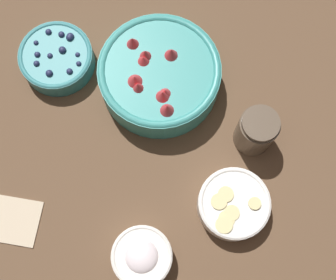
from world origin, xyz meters
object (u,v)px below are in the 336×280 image
Objects in this scene: bowl_cream at (142,257)px; jar_chocolate at (256,131)px; bowl_blueberries at (57,58)px; bowl_bananas at (234,203)px; bowl_strawberries at (159,75)px.

jar_chocolate is at bearing 76.81° from bowl_cream.
bowl_bananas is (0.46, -0.09, -0.00)m from bowl_blueberries.
bowl_strawberries is 0.23m from jar_chocolate.
bowl_cream is (0.36, -0.26, 0.00)m from bowl_blueberries.
bowl_blueberries is 0.44m from jar_chocolate.
bowl_cream reaches higher than bowl_blueberries.
jar_chocolate is (-0.03, 0.14, 0.02)m from bowl_bananas.
bowl_bananas is at bearing 59.25° from bowl_cream.
bowl_blueberries is 0.47m from bowl_bananas.
bowl_strawberries is at bearing 17.65° from bowl_blueberries.
bowl_cream is at bearing -103.19° from jar_chocolate.
bowl_cream is at bearing -35.76° from bowl_blueberries.
bowl_cream is 1.08× the size of jar_chocolate.
bowl_cream is (0.15, -0.33, -0.02)m from bowl_strawberries.
bowl_cream is at bearing -65.19° from bowl_strawberries.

